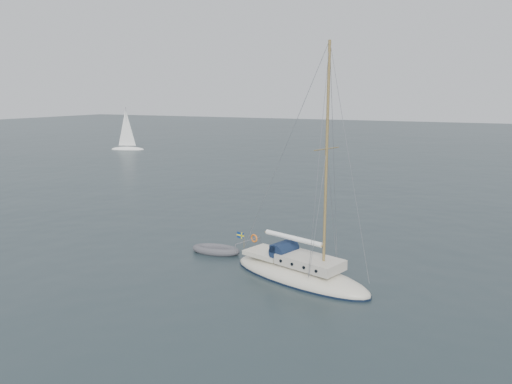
% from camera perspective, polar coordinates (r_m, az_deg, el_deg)
% --- Properties ---
extents(ground, '(300.00, 300.00, 0.00)m').
position_cam_1_polar(ground, '(28.87, -0.82, -7.45)').
color(ground, black).
rests_on(ground, ground).
extents(sailboat, '(8.50, 2.55, 12.10)m').
position_cam_1_polar(sailboat, '(25.40, 5.04, -7.95)').
color(sailboat, beige).
rests_on(sailboat, ground).
extents(dinghy, '(2.96, 1.34, 0.42)m').
position_cam_1_polar(dinghy, '(29.64, -4.61, -6.61)').
color(dinghy, '#535258').
rests_on(dinghy, ground).
extents(distant_yacht_a, '(5.61, 2.99, 7.43)m').
position_cam_1_polar(distant_yacht_a, '(85.90, -14.57, 6.81)').
color(distant_yacht_a, white).
rests_on(distant_yacht_a, ground).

